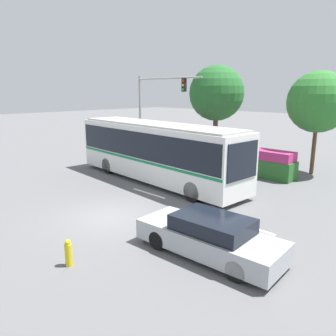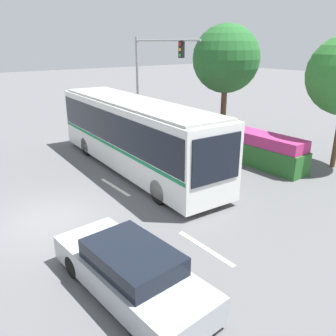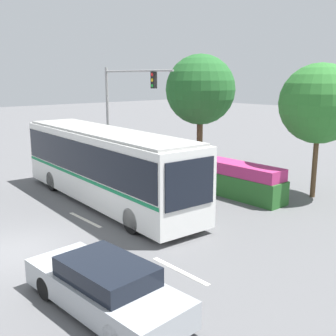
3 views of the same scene
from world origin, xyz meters
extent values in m
plane|color=#5B5B5E|center=(0.00, 0.00, 0.00)|extent=(140.00, 140.00, 0.00)
cube|color=silver|center=(-2.78, 5.31, 1.78)|extent=(12.22, 3.36, 3.07)
cube|color=black|center=(-2.78, 5.31, 2.27)|extent=(11.98, 3.38, 1.47)
cube|color=#147A47|center=(-2.78, 5.31, 1.42)|extent=(12.10, 3.38, 0.14)
cube|color=black|center=(3.27, 4.91, 2.15)|extent=(0.20, 2.18, 1.72)
cube|color=#9D9D99|center=(-2.78, 5.31, 3.37)|extent=(11.72, 3.12, 0.10)
cylinder|color=black|center=(1.40, 6.17, 0.50)|extent=(1.02, 0.37, 1.00)
cylinder|color=black|center=(1.25, 3.90, 0.50)|extent=(1.02, 0.37, 1.00)
cylinder|color=black|center=(-6.19, 6.67, 0.50)|extent=(1.02, 0.37, 1.00)
cylinder|color=black|center=(-6.34, 4.40, 0.50)|extent=(1.02, 0.37, 1.00)
cube|color=#9EA3A8|center=(5.00, 0.22, 0.51)|extent=(4.97, 2.09, 0.68)
cube|color=black|center=(5.12, 0.23, 1.09)|extent=(2.53, 1.73, 0.48)
cylinder|color=black|center=(3.54, -0.66, 0.32)|extent=(0.65, 0.26, 0.63)
cylinder|color=black|center=(3.44, 0.92, 0.32)|extent=(0.65, 0.26, 0.63)
cylinder|color=black|center=(6.41, 1.10, 0.32)|extent=(0.65, 0.26, 0.63)
cylinder|color=gray|center=(-9.32, 9.83, 3.18)|extent=(0.18, 0.18, 6.36)
cylinder|color=gray|center=(-6.19, 9.83, 6.11)|extent=(6.25, 0.12, 0.12)
cube|color=black|center=(-4.64, 9.83, 5.61)|extent=(0.30, 0.22, 0.90)
cylinder|color=red|center=(-4.64, 9.71, 5.91)|extent=(0.18, 0.02, 0.18)
cylinder|color=yellow|center=(-4.64, 9.71, 5.61)|extent=(0.18, 0.02, 0.18)
cylinder|color=green|center=(-4.64, 9.71, 5.31)|extent=(0.18, 0.02, 0.18)
cube|color=#286028|center=(-1.87, 10.71, 0.56)|extent=(10.13, 1.30, 1.12)
cube|color=#B22D6B|center=(-1.87, 10.71, 1.40)|extent=(9.93, 1.24, 0.57)
cylinder|color=brown|center=(-4.20, 13.04, 1.78)|extent=(0.36, 0.36, 3.56)
sphere|color=#236028|center=(-4.20, 13.04, 5.05)|extent=(4.13, 4.13, 4.13)
cylinder|color=brown|center=(3.20, 13.43, 1.60)|extent=(0.24, 0.24, 3.20)
sphere|color=#2D752D|center=(3.20, 13.43, 4.55)|extent=(3.77, 3.77, 3.77)
cube|color=silver|center=(4.70, 3.10, 0.01)|extent=(2.40, 0.16, 0.01)
cube|color=silver|center=(-1.25, 3.30, 0.01)|extent=(2.40, 0.16, 0.01)
camera|label=1|loc=(10.90, -7.73, 5.20)|focal=35.12mm
camera|label=2|loc=(11.38, -3.51, 6.00)|focal=37.34mm
camera|label=3|loc=(13.15, -4.85, 5.76)|focal=44.17mm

